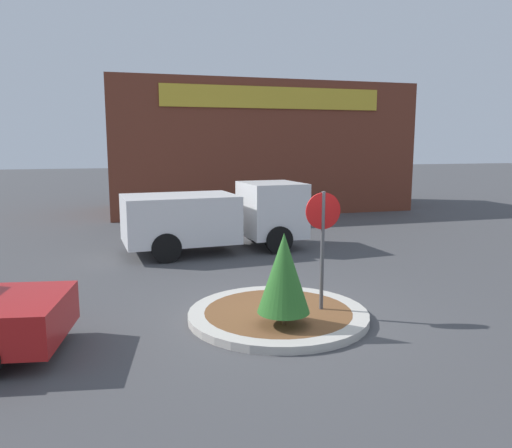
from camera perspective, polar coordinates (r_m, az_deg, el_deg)
name	(u,v)px	position (r m, az deg, el deg)	size (l,w,h in m)	color
ground_plane	(278,318)	(9.25, 2.53, -10.73)	(120.00, 120.00, 0.00)	#474749
traffic_island	(278,315)	(9.23, 2.54, -10.31)	(3.27, 3.27, 0.14)	#BCB7AD
stop_sign	(323,232)	(9.03, 7.63, -0.86)	(0.66, 0.07, 2.31)	#4C4C51
island_shrub	(284,273)	(8.28, 3.20, -5.61)	(0.88, 0.88, 1.56)	brown
utility_truck	(216,216)	(14.67, -4.56, 0.96)	(5.38, 2.45, 1.99)	white
storefront_building	(255,148)	(24.59, -0.13, 8.69)	(13.80, 6.07, 5.89)	brown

